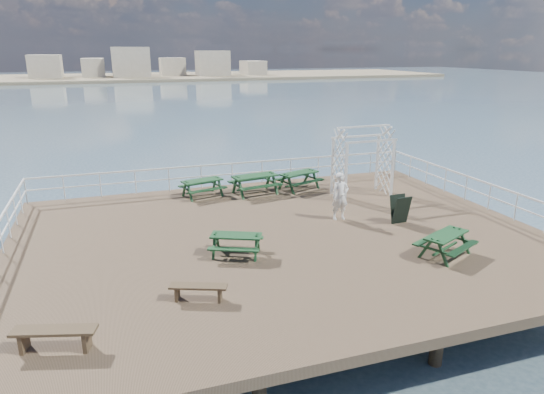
{
  "coord_description": "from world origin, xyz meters",
  "views": [
    {
      "loc": [
        -5.29,
        -14.76,
        6.19
      ],
      "look_at": [
        0.02,
        1.02,
        1.1
      ],
      "focal_mm": 32.0,
      "sensor_mm": 36.0,
      "label": 1
    }
  ],
  "objects_px": {
    "picnic_table_a": "(202,184)",
    "picnic_table_d": "(236,240)",
    "flat_bench_near": "(198,289)",
    "flat_bench_far": "(55,334)",
    "person": "(340,196)",
    "picnic_table_b": "(255,180)",
    "picnic_table_e": "(446,240)",
    "picnic_table_c": "(299,177)",
    "trellis_arbor": "(362,165)"
  },
  "relations": [
    {
      "from": "flat_bench_near",
      "to": "trellis_arbor",
      "type": "bearing_deg",
      "value": 61.04
    },
    {
      "from": "picnic_table_b",
      "to": "picnic_table_c",
      "type": "bearing_deg",
      "value": -6.2
    },
    {
      "from": "trellis_arbor",
      "to": "person",
      "type": "relative_size",
      "value": 1.71
    },
    {
      "from": "flat_bench_far",
      "to": "person",
      "type": "distance_m",
      "value": 11.06
    },
    {
      "from": "flat_bench_near",
      "to": "person",
      "type": "distance_m",
      "value": 7.68
    },
    {
      "from": "picnic_table_d",
      "to": "picnic_table_e",
      "type": "bearing_deg",
      "value": 5.27
    },
    {
      "from": "trellis_arbor",
      "to": "person",
      "type": "xyz_separation_m",
      "value": [
        -2.32,
        -2.57,
        -0.47
      ]
    },
    {
      "from": "picnic_table_c",
      "to": "flat_bench_near",
      "type": "relative_size",
      "value": 1.48
    },
    {
      "from": "picnic_table_b",
      "to": "flat_bench_far",
      "type": "bearing_deg",
      "value": -135.76
    },
    {
      "from": "picnic_table_d",
      "to": "person",
      "type": "relative_size",
      "value": 1.08
    },
    {
      "from": "picnic_table_a",
      "to": "picnic_table_c",
      "type": "distance_m",
      "value": 4.45
    },
    {
      "from": "picnic_table_e",
      "to": "person",
      "type": "bearing_deg",
      "value": 85.87
    },
    {
      "from": "picnic_table_c",
      "to": "flat_bench_near",
      "type": "bearing_deg",
      "value": -145.16
    },
    {
      "from": "trellis_arbor",
      "to": "person",
      "type": "distance_m",
      "value": 3.49
    },
    {
      "from": "picnic_table_c",
      "to": "trellis_arbor",
      "type": "xyz_separation_m",
      "value": [
        2.24,
        -1.79,
        0.8
      ]
    },
    {
      "from": "picnic_table_e",
      "to": "trellis_arbor",
      "type": "height_order",
      "value": "trellis_arbor"
    },
    {
      "from": "flat_bench_near",
      "to": "flat_bench_far",
      "type": "bearing_deg",
      "value": -139.1
    },
    {
      "from": "picnic_table_d",
      "to": "flat_bench_near",
      "type": "bearing_deg",
      "value": -99.02
    },
    {
      "from": "picnic_table_e",
      "to": "trellis_arbor",
      "type": "xyz_separation_m",
      "value": [
        0.72,
        6.71,
        0.84
      ]
    },
    {
      "from": "picnic_table_c",
      "to": "picnic_table_d",
      "type": "xyz_separation_m",
      "value": [
        -4.63,
        -6.35,
        -0.08
      ]
    },
    {
      "from": "picnic_table_d",
      "to": "trellis_arbor",
      "type": "distance_m",
      "value": 8.3
    },
    {
      "from": "flat_bench_far",
      "to": "trellis_arbor",
      "type": "bearing_deg",
      "value": 51.01
    },
    {
      "from": "picnic_table_e",
      "to": "person",
      "type": "xyz_separation_m",
      "value": [
        -1.6,
        4.14,
        0.38
      ]
    },
    {
      "from": "flat_bench_far",
      "to": "picnic_table_d",
      "type": "bearing_deg",
      "value": 52.67
    },
    {
      "from": "picnic_table_e",
      "to": "picnic_table_d",
      "type": "bearing_deg",
      "value": 135.5
    },
    {
      "from": "picnic_table_a",
      "to": "flat_bench_far",
      "type": "height_order",
      "value": "picnic_table_a"
    },
    {
      "from": "picnic_table_c",
      "to": "flat_bench_far",
      "type": "bearing_deg",
      "value": -153.5
    },
    {
      "from": "flat_bench_near",
      "to": "trellis_arbor",
      "type": "distance_m",
      "value": 11.11
    },
    {
      "from": "picnic_table_a",
      "to": "picnic_table_d",
      "type": "distance_m",
      "value": 6.62
    },
    {
      "from": "picnic_table_b",
      "to": "picnic_table_c",
      "type": "distance_m",
      "value": 2.15
    },
    {
      "from": "picnic_table_c",
      "to": "picnic_table_e",
      "type": "bearing_deg",
      "value": -99.63
    },
    {
      "from": "trellis_arbor",
      "to": "picnic_table_d",
      "type": "bearing_deg",
      "value": -147.91
    },
    {
      "from": "person",
      "to": "flat_bench_far",
      "type": "bearing_deg",
      "value": -147.03
    },
    {
      "from": "picnic_table_a",
      "to": "picnic_table_e",
      "type": "bearing_deg",
      "value": -70.03
    },
    {
      "from": "picnic_table_b",
      "to": "picnic_table_d",
      "type": "relative_size",
      "value": 1.13
    },
    {
      "from": "picnic_table_d",
      "to": "flat_bench_near",
      "type": "height_order",
      "value": "picnic_table_d"
    },
    {
      "from": "flat_bench_near",
      "to": "trellis_arbor",
      "type": "xyz_separation_m",
      "value": [
        8.52,
        7.05,
        1.05
      ]
    },
    {
      "from": "picnic_table_c",
      "to": "picnic_table_b",
      "type": "bearing_deg",
      "value": 162.93
    },
    {
      "from": "flat_bench_far",
      "to": "person",
      "type": "bearing_deg",
      "value": 46.94
    },
    {
      "from": "picnic_table_c",
      "to": "picnic_table_d",
      "type": "bearing_deg",
      "value": -145.86
    },
    {
      "from": "picnic_table_a",
      "to": "flat_bench_near",
      "type": "height_order",
      "value": "picnic_table_a"
    },
    {
      "from": "picnic_table_e",
      "to": "picnic_table_c",
      "type": "bearing_deg",
      "value": 74.88
    },
    {
      "from": "picnic_table_b",
      "to": "flat_bench_near",
      "type": "xyz_separation_m",
      "value": [
        -4.13,
        -8.74,
        -0.3
      ]
    },
    {
      "from": "picnic_table_a",
      "to": "person",
      "type": "xyz_separation_m",
      "value": [
        4.36,
        -4.62,
        0.36
      ]
    },
    {
      "from": "flat_bench_near",
      "to": "picnic_table_d",
      "type": "bearing_deg",
      "value": 77.91
    },
    {
      "from": "flat_bench_near",
      "to": "trellis_arbor",
      "type": "height_order",
      "value": "trellis_arbor"
    },
    {
      "from": "picnic_table_b",
      "to": "trellis_arbor",
      "type": "height_order",
      "value": "trellis_arbor"
    },
    {
      "from": "picnic_table_e",
      "to": "picnic_table_b",
      "type": "bearing_deg",
      "value": 88.32
    },
    {
      "from": "picnic_table_c",
      "to": "picnic_table_a",
      "type": "bearing_deg",
      "value": 156.88
    },
    {
      "from": "person",
      "to": "picnic_table_b",
      "type": "bearing_deg",
      "value": 118.1
    }
  ]
}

